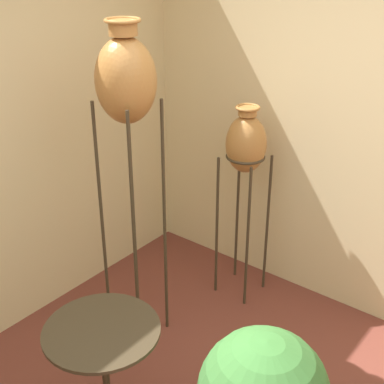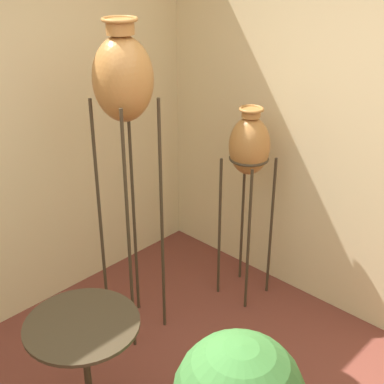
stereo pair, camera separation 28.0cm
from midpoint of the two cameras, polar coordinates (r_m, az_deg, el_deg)
vase_stand_tall at (r=2.98m, az=-9.77°, el=11.06°), size 0.34×0.34×2.02m
vase_stand_medium at (r=3.54m, az=3.52°, el=4.69°), size 0.28×0.28×1.42m
side_table at (r=2.75m, az=-12.35°, el=-17.37°), size 0.55×0.55×0.75m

